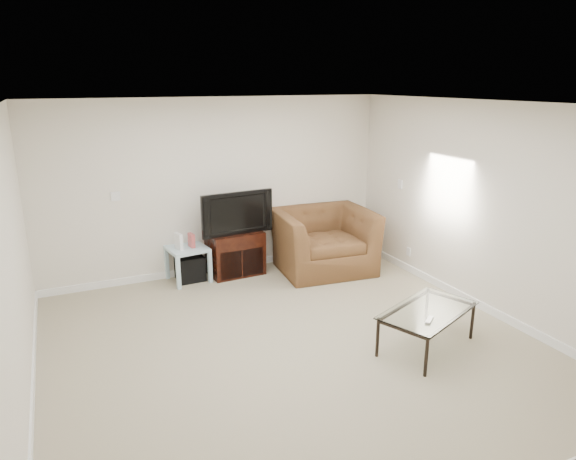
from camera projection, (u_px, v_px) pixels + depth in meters
name	position (u px, v px, depth m)	size (l,w,h in m)	color
floor	(292.00, 345.00, 5.46)	(5.00, 5.00, 0.00)	tan
ceiling	(293.00, 104.00, 4.76)	(5.00, 5.00, 0.00)	white
wall_back	(218.00, 187.00, 7.29)	(5.00, 0.02, 2.50)	silver
wall_left	(10.00, 270.00, 4.11)	(0.02, 5.00, 2.50)	silver
wall_right	(482.00, 208.00, 6.11)	(0.02, 5.00, 2.50)	silver
plate_back	(116.00, 196.00, 6.72)	(0.12, 0.02, 0.12)	white
plate_right_switch	(400.00, 184.00, 7.50)	(0.02, 0.09, 0.13)	white
plate_right_outlet	(409.00, 252.00, 7.50)	(0.02, 0.08, 0.12)	white
tv_stand	(235.00, 253.00, 7.42)	(0.75, 0.52, 0.63)	black
dvd_player	(236.00, 240.00, 7.33)	(0.43, 0.30, 0.06)	black
television	(235.00, 212.00, 7.22)	(0.98, 0.20, 0.61)	black
side_table	(188.00, 264.00, 7.16)	(0.51, 0.51, 0.49)	silver
subwoofer	(190.00, 268.00, 7.22)	(0.36, 0.36, 0.36)	black
game_console	(179.00, 241.00, 6.98)	(0.05, 0.16, 0.22)	white
game_case	(191.00, 240.00, 7.08)	(0.05, 0.14, 0.19)	#CC4C4C
recliner	(323.00, 230.00, 7.50)	(1.37, 0.89, 1.20)	#4B3620
coffee_table	(427.00, 329.00, 5.37)	(1.09, 0.62, 0.43)	black
remote	(429.00, 320.00, 5.06)	(0.17, 0.05, 0.02)	#B2B2B7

